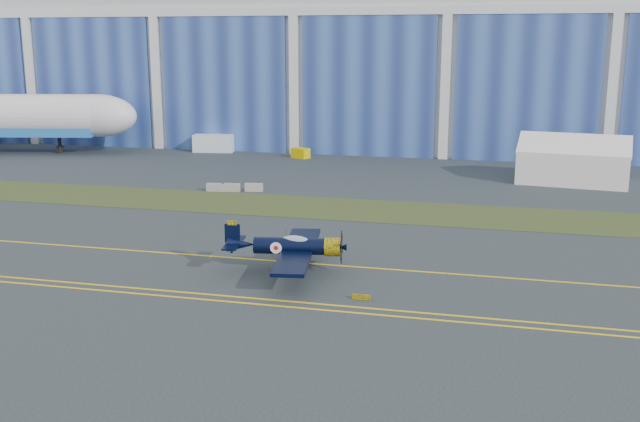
% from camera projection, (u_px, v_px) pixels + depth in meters
% --- Properties ---
extents(ground, '(260.00, 260.00, 0.00)m').
position_uv_depth(ground, '(141.00, 234.00, 65.50)').
color(ground, '#2D363B').
rests_on(ground, ground).
extents(grass_median, '(260.00, 10.00, 0.02)m').
position_uv_depth(grass_median, '(203.00, 201.00, 78.73)').
color(grass_median, '#475128').
rests_on(grass_median, ground).
extents(hangar, '(220.00, 45.70, 30.00)m').
position_uv_depth(hangar, '(330.00, 49.00, 130.03)').
color(hangar, silver).
rests_on(hangar, ground).
extents(taxiway_centreline, '(200.00, 0.20, 0.02)m').
position_uv_depth(taxiway_centreline, '(112.00, 249.00, 60.76)').
color(taxiway_centreline, yellow).
rests_on(taxiway_centreline, ground).
extents(edge_line_near, '(80.00, 0.20, 0.02)m').
position_uv_depth(edge_line_near, '(43.00, 285.00, 51.78)').
color(edge_line_near, yellow).
rests_on(edge_line_near, ground).
extents(edge_line_far, '(80.00, 0.20, 0.02)m').
position_uv_depth(edge_line_far, '(51.00, 281.00, 52.73)').
color(edge_line_far, yellow).
rests_on(edge_line_far, ground).
extents(guard_board_right, '(1.20, 0.15, 0.35)m').
position_uv_depth(guard_board_right, '(361.00, 297.00, 48.91)').
color(guard_board_right, yellow).
rests_on(guard_board_right, ground).
extents(warbird, '(11.68, 13.39, 3.56)m').
position_uv_depth(warbird, '(290.00, 246.00, 54.21)').
color(warbird, black).
rests_on(warbird, ground).
extents(tent, '(13.65, 10.74, 5.85)m').
position_uv_depth(tent, '(574.00, 157.00, 88.96)').
color(tent, white).
rests_on(tent, ground).
extents(shipping_container, '(6.31, 3.37, 2.60)m').
position_uv_depth(shipping_container, '(214.00, 143.00, 113.18)').
color(shipping_container, silver).
rests_on(shipping_container, ground).
extents(tug, '(2.85, 2.38, 1.42)m').
position_uv_depth(tug, '(301.00, 153.00, 107.42)').
color(tug, '#DDBE00').
rests_on(tug, ground).
extents(barrier_a, '(2.06, 0.83, 0.90)m').
position_uv_depth(barrier_a, '(215.00, 187.00, 83.77)').
color(barrier_a, gray).
rests_on(barrier_a, ground).
extents(barrier_b, '(2.03, 0.72, 0.90)m').
position_uv_depth(barrier_b, '(231.00, 188.00, 83.70)').
color(barrier_b, '#A09689').
rests_on(barrier_b, ground).
extents(barrier_c, '(2.07, 0.90, 0.90)m').
position_uv_depth(barrier_c, '(254.00, 187.00, 83.78)').
color(barrier_c, '#9C9C8C').
rests_on(barrier_c, ground).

